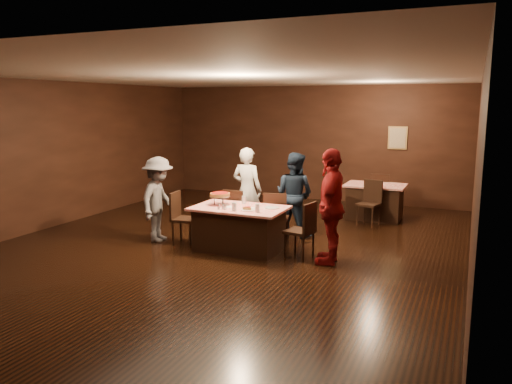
{
  "coord_description": "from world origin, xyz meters",
  "views": [
    {
      "loc": [
        3.95,
        -7.72,
        2.53
      ],
      "look_at": [
        0.49,
        0.18,
        1.0
      ],
      "focal_mm": 35.0,
      "sensor_mm": 36.0,
      "label": 1
    }
  ],
  "objects_px": {
    "main_table": "(239,229)",
    "chair_far_right": "(277,217)",
    "chair_back_near": "(369,203)",
    "diner_red_shirt": "(331,206)",
    "diner_grey_knit": "(159,199)",
    "chair_end_left": "(185,218)",
    "glass_front_left": "(234,207)",
    "pizza_stand": "(220,195)",
    "glass_front_right": "(257,208)",
    "diner_navy_hoodie": "(294,195)",
    "diner_white_jacket": "(247,190)",
    "plate_empty": "(272,208)",
    "glass_back": "(244,200)",
    "chair_back_far": "(380,193)",
    "chair_end_right": "(299,230)",
    "back_table": "(375,202)",
    "chair_far_left": "(237,213)"
  },
  "relations": [
    {
      "from": "main_table",
      "to": "chair_far_right",
      "type": "xyz_separation_m",
      "value": [
        0.4,
        0.75,
        0.09
      ]
    },
    {
      "from": "chair_back_near",
      "to": "main_table",
      "type": "bearing_deg",
      "value": -107.77
    },
    {
      "from": "diner_red_shirt",
      "to": "diner_grey_knit",
      "type": "bearing_deg",
      "value": -96.62
    },
    {
      "from": "chair_end_left",
      "to": "glass_front_left",
      "type": "xyz_separation_m",
      "value": [
        1.15,
        -0.3,
        0.37
      ]
    },
    {
      "from": "pizza_stand",
      "to": "glass_front_right",
      "type": "bearing_deg",
      "value": -19.44
    },
    {
      "from": "glass_front_right",
      "to": "diner_navy_hoodie",
      "type": "bearing_deg",
      "value": 86.54
    },
    {
      "from": "diner_navy_hoodie",
      "to": "glass_front_left",
      "type": "relative_size",
      "value": 11.6
    },
    {
      "from": "chair_far_right",
      "to": "chair_back_near",
      "type": "xyz_separation_m",
      "value": [
        1.3,
        1.98,
        0.0
      ]
    },
    {
      "from": "diner_white_jacket",
      "to": "plate_empty",
      "type": "height_order",
      "value": "diner_white_jacket"
    },
    {
      "from": "glass_back",
      "to": "main_table",
      "type": "bearing_deg",
      "value": -80.54
    },
    {
      "from": "plate_empty",
      "to": "pizza_stand",
      "type": "bearing_deg",
      "value": -173.99
    },
    {
      "from": "pizza_stand",
      "to": "glass_front_left",
      "type": "relative_size",
      "value": 2.71
    },
    {
      "from": "chair_back_far",
      "to": "diner_white_jacket",
      "type": "relative_size",
      "value": 0.56
    },
    {
      "from": "chair_back_far",
      "to": "glass_front_left",
      "type": "relative_size",
      "value": 6.79
    },
    {
      "from": "chair_back_near",
      "to": "plate_empty",
      "type": "height_order",
      "value": "chair_back_near"
    },
    {
      "from": "diner_white_jacket",
      "to": "chair_end_right",
      "type": "bearing_deg",
      "value": 142.83
    },
    {
      "from": "diner_white_jacket",
      "to": "chair_back_near",
      "type": "bearing_deg",
      "value": -142.85
    },
    {
      "from": "diner_grey_knit",
      "to": "chair_far_right",
      "type": "bearing_deg",
      "value": -77.24
    },
    {
      "from": "glass_back",
      "to": "chair_back_near",
      "type": "bearing_deg",
      "value": 54.28
    },
    {
      "from": "chair_end_right",
      "to": "plate_empty",
      "type": "xyz_separation_m",
      "value": [
        -0.55,
        0.15,
        0.3
      ]
    },
    {
      "from": "chair_far_right",
      "to": "diner_white_jacket",
      "type": "relative_size",
      "value": 0.56
    },
    {
      "from": "diner_red_shirt",
      "to": "pizza_stand",
      "type": "distance_m",
      "value": 2.04
    },
    {
      "from": "pizza_stand",
      "to": "chair_back_far",
      "type": "bearing_deg",
      "value": 62.2
    },
    {
      "from": "back_table",
      "to": "chair_back_far",
      "type": "height_order",
      "value": "chair_back_far"
    },
    {
      "from": "chair_far_right",
      "to": "diner_white_jacket",
      "type": "height_order",
      "value": "diner_white_jacket"
    },
    {
      "from": "back_table",
      "to": "diner_navy_hoodie",
      "type": "xyz_separation_m",
      "value": [
        -1.16,
        -2.12,
        0.43
      ]
    },
    {
      "from": "chair_back_far",
      "to": "pizza_stand",
      "type": "relative_size",
      "value": 2.5
    },
    {
      "from": "chair_end_left",
      "to": "glass_front_left",
      "type": "height_order",
      "value": "chair_end_left"
    },
    {
      "from": "diner_grey_knit",
      "to": "chair_end_left",
      "type": "bearing_deg",
      "value": -94.69
    },
    {
      "from": "chair_far_right",
      "to": "diner_white_jacket",
      "type": "xyz_separation_m",
      "value": [
        -0.82,
        0.49,
        0.37
      ]
    },
    {
      "from": "diner_white_jacket",
      "to": "diner_grey_knit",
      "type": "height_order",
      "value": "diner_white_jacket"
    },
    {
      "from": "glass_front_left",
      "to": "glass_back",
      "type": "xyz_separation_m",
      "value": [
        -0.1,
        0.6,
        0.0
      ]
    },
    {
      "from": "main_table",
      "to": "chair_back_near",
      "type": "distance_m",
      "value": 3.22
    },
    {
      "from": "main_table",
      "to": "chair_far_right",
      "type": "relative_size",
      "value": 1.68
    },
    {
      "from": "main_table",
      "to": "diner_navy_hoodie",
      "type": "relative_size",
      "value": 0.99
    },
    {
      "from": "chair_back_near",
      "to": "diner_white_jacket",
      "type": "bearing_deg",
      "value": -130.73
    },
    {
      "from": "pizza_stand",
      "to": "glass_front_right",
      "type": "height_order",
      "value": "pizza_stand"
    },
    {
      "from": "diner_white_jacket",
      "to": "diner_grey_knit",
      "type": "relative_size",
      "value": 1.07
    },
    {
      "from": "pizza_stand",
      "to": "plate_empty",
      "type": "relative_size",
      "value": 1.52
    },
    {
      "from": "chair_end_right",
      "to": "chair_back_far",
      "type": "bearing_deg",
      "value": -177.65
    },
    {
      "from": "chair_far_right",
      "to": "chair_back_near",
      "type": "distance_m",
      "value": 2.37
    },
    {
      "from": "diner_navy_hoodie",
      "to": "glass_back",
      "type": "xyz_separation_m",
      "value": [
        -0.59,
        -1.01,
        0.03
      ]
    },
    {
      "from": "chair_far_left",
      "to": "chair_back_near",
      "type": "relative_size",
      "value": 1.0
    },
    {
      "from": "chair_back_near",
      "to": "chair_back_far",
      "type": "height_order",
      "value": "same"
    },
    {
      "from": "glass_front_left",
      "to": "plate_empty",
      "type": "bearing_deg",
      "value": 41.99
    },
    {
      "from": "main_table",
      "to": "chair_back_far",
      "type": "distance_m",
      "value": 4.38
    },
    {
      "from": "glass_front_right",
      "to": "glass_back",
      "type": "xyz_separation_m",
      "value": [
        -0.5,
        0.55,
        0.0
      ]
    },
    {
      "from": "chair_far_left",
      "to": "chair_end_left",
      "type": "height_order",
      "value": "same"
    },
    {
      "from": "diner_navy_hoodie",
      "to": "pizza_stand",
      "type": "relative_size",
      "value": 4.27
    },
    {
      "from": "chair_end_left",
      "to": "glass_front_left",
      "type": "relative_size",
      "value": 6.79
    }
  ]
}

